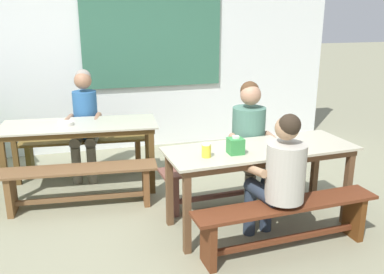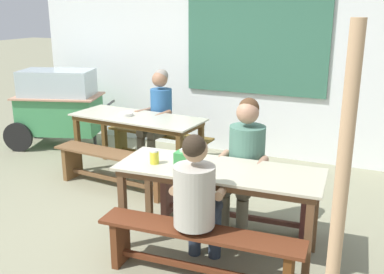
{
  "view_description": "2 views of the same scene",
  "coord_description": "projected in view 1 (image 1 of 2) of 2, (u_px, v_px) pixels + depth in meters",
  "views": [
    {
      "loc": [
        -0.72,
        -3.65,
        1.98
      ],
      "look_at": [
        0.43,
        0.4,
        0.71
      ],
      "focal_mm": 39.16,
      "sensor_mm": 36.0,
      "label": 1
    },
    {
      "loc": [
        2.12,
        -3.69,
        2.13
      ],
      "look_at": [
        0.39,
        0.24,
        0.85
      ],
      "focal_mm": 41.69,
      "sensor_mm": 36.0,
      "label": 2
    }
  ],
  "objects": [
    {
      "name": "person_center_facing",
      "position": [
        85.0,
        118.0,
        5.07
      ],
      "size": [
        0.45,
        0.54,
        1.31
      ],
      "color": "#676251",
      "rests_on": "ground_plane"
    },
    {
      "name": "tissue_box",
      "position": [
        236.0,
        146.0,
        3.66
      ],
      "size": [
        0.13,
        0.13,
        0.16
      ],
      "color": "#358B43",
      "rests_on": "dining_table_near"
    },
    {
      "name": "soup_bowl",
      "position": [
        65.0,
        123.0,
        4.58
      ],
      "size": [
        0.17,
        0.17,
        0.04
      ],
      "primitive_type": "cylinder",
      "color": "silver",
      "rests_on": "dining_table_far"
    },
    {
      "name": "person_near_front",
      "position": [
        280.0,
        174.0,
        3.47
      ],
      "size": [
        0.47,
        0.59,
        1.21
      ],
      "color": "#2A3545",
      "rests_on": "ground_plane"
    },
    {
      "name": "condiment_jar",
      "position": [
        206.0,
        150.0,
        3.57
      ],
      "size": [
        0.08,
        0.08,
        0.12
      ],
      "color": "yellow",
      "rests_on": "dining_table_near"
    },
    {
      "name": "bench_near_back",
      "position": [
        236.0,
        176.0,
        4.44
      ],
      "size": [
        1.66,
        0.39,
        0.44
      ],
      "color": "brown",
      "rests_on": "ground_plane"
    },
    {
      "name": "dining_table_far",
      "position": [
        80.0,
        131.0,
        4.67
      ],
      "size": [
        1.75,
        0.8,
        0.78
      ],
      "color": "#B5B39B",
      "rests_on": "ground_plane"
    },
    {
      "name": "dining_table_near",
      "position": [
        260.0,
        156.0,
        3.87
      ],
      "size": [
        1.8,
        0.74,
        0.78
      ],
      "color": "#BDB79C",
      "rests_on": "ground_plane"
    },
    {
      "name": "bench_far_front",
      "position": [
        80.0,
        181.0,
        4.31
      ],
      "size": [
        1.62,
        0.45,
        0.44
      ],
      "color": "brown",
      "rests_on": "ground_plane"
    },
    {
      "name": "bench_near_front",
      "position": [
        286.0,
        219.0,
        3.53
      ],
      "size": [
        1.66,
        0.37,
        0.44
      ],
      "color": "#5F2D18",
      "rests_on": "ground_plane"
    },
    {
      "name": "bench_far_back",
      "position": [
        85.0,
        150.0,
        5.25
      ],
      "size": [
        1.58,
        0.39,
        0.44
      ],
      "color": "brown",
      "rests_on": "ground_plane"
    },
    {
      "name": "backdrop_wall",
      "position": [
        125.0,
        54.0,
        5.98
      ],
      "size": [
        6.32,
        0.23,
        2.65
      ],
      "color": "white",
      "rests_on": "ground_plane"
    },
    {
      "name": "person_right_near_table",
      "position": [
        250.0,
        137.0,
        4.29
      ],
      "size": [
        0.46,
        0.56,
        1.3
      ],
      "color": "#696451",
      "rests_on": "ground_plane"
    },
    {
      "name": "ground_plane",
      "position": [
        161.0,
        220.0,
        4.13
      ],
      "size": [
        40.0,
        40.0,
        0.0
      ],
      "primitive_type": "plane",
      "color": "gray"
    }
  ]
}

